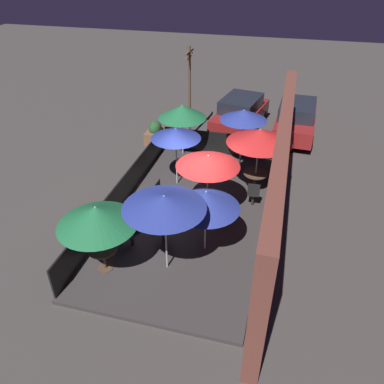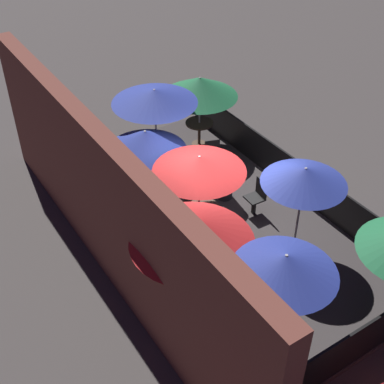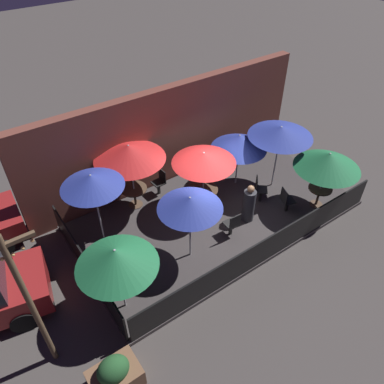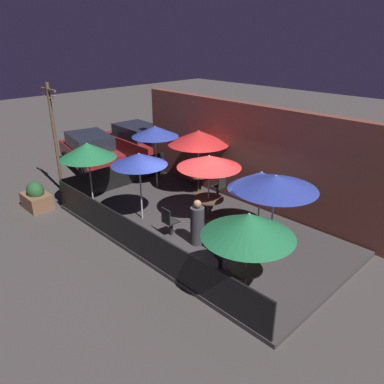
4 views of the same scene
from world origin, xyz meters
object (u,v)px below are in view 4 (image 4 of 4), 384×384
object	(u,v)px
patio_umbrella_6	(276,182)
light_post	(54,133)
parked_car_0	(91,151)
planter_box	(36,197)
patron_0	(197,224)
dining_table_0	(245,274)
parked_car_1	(138,141)
patio_umbrella_5	(261,180)
patio_umbrella_4	(139,159)
patio_umbrella_1	(199,137)
patio_umbrella_2	(209,161)
patio_chair_3	(219,250)
patio_umbrella_7	(155,131)
patio_chair_0	(232,232)
patio_chair_1	(169,221)
patio_chair_2	(219,186)
patio_umbrella_0	(249,225)
dining_table_1	(198,178)
dining_table_2	(208,202)
patio_umbrella_3	(87,150)

from	to	relation	value
patio_umbrella_6	light_post	bearing A→B (deg)	-169.14
parked_car_0	planter_box	bearing A→B (deg)	-45.77
patron_0	planter_box	size ratio (longest dim) A/B	1.24
dining_table_0	patron_0	size ratio (longest dim) A/B	0.57
dining_table_0	parked_car_1	xyz separation A→B (m)	(-10.42, 4.74, 0.16)
patio_umbrella_5	patron_0	size ratio (longest dim) A/B	1.48
patio_umbrella_4	patio_umbrella_1	bearing A→B (deg)	95.20
patio_umbrella_1	patio_umbrella_2	size ratio (longest dim) A/B	1.10
patio_umbrella_1	patio_umbrella_5	bearing A→B (deg)	-16.26
patio_chair_3	patio_umbrella_1	bearing A→B (deg)	159.99
patio_chair_3	patio_umbrella_4	bearing A→B (deg)	-165.43
patio_umbrella_5	patio_umbrella_7	distance (m)	5.09
patio_umbrella_1	patio_umbrella_5	world-z (taller)	patio_umbrella_1
patio_chair_0	patio_chair_1	size ratio (longest dim) A/B	1.05
patio_umbrella_4	dining_table_0	world-z (taller)	patio_umbrella_4
patio_chair_2	light_post	bearing A→B (deg)	32.00
patio_umbrella_0	light_post	xyz separation A→B (m)	(-9.05, -0.01, 0.36)
dining_table_1	dining_table_2	world-z (taller)	dining_table_2
patio_chair_0	patio_chair_2	size ratio (longest dim) A/B	1.02
patio_umbrella_1	dining_table_0	world-z (taller)	patio_umbrella_1
patio_umbrella_6	dining_table_1	size ratio (longest dim) A/B	2.77
light_post	patio_umbrella_0	bearing A→B (deg)	0.04
dining_table_2	light_post	bearing A→B (deg)	-159.87
patio_umbrella_4	patron_0	bearing A→B (deg)	4.12
patio_umbrella_4	patio_umbrella_0	bearing A→B (deg)	-7.84
patio_chair_0	patio_chair_3	distance (m)	0.96
patio_chair_3	patio_umbrella_7	bearing A→B (deg)	175.25
patio_umbrella_1	patio_umbrella_7	world-z (taller)	patio_umbrella_7
patio_umbrella_7	parked_car_0	bearing A→B (deg)	-171.27
patio_umbrella_2	patio_umbrella_7	world-z (taller)	patio_umbrella_7
patio_chair_1	patio_chair_2	size ratio (longest dim) A/B	0.97
dining_table_2	patio_chair_2	xyz separation A→B (m)	(-0.80, 1.42, -0.08)
dining_table_0	light_post	world-z (taller)	light_post
patio_umbrella_6	dining_table_1	bearing A→B (deg)	157.67
patio_umbrella_5	patio_chair_2	bearing A→B (deg)	156.66
patio_umbrella_2	patio_umbrella_3	xyz separation A→B (m)	(-3.91, -1.93, -0.09)
patio_umbrella_0	patio_umbrella_3	world-z (taller)	patio_umbrella_3
patio_umbrella_0	patio_chair_3	size ratio (longest dim) A/B	2.27
dining_table_2	parked_car_1	size ratio (longest dim) A/B	0.23
patio_umbrella_3	light_post	bearing A→B (deg)	-173.54
dining_table_2	parked_car_1	world-z (taller)	parked_car_1
patio_umbrella_1	planter_box	bearing A→B (deg)	-122.79
dining_table_1	patio_chair_0	xyz separation A→B (m)	(3.52, -2.22, -0.03)
patio_umbrella_6	patio_chair_3	world-z (taller)	patio_umbrella_6
patio_umbrella_0	parked_car_1	xyz separation A→B (m)	(-10.42, 4.74, -1.08)
dining_table_1	parked_car_0	bearing A→B (deg)	-165.96
dining_table_0	planter_box	size ratio (longest dim) A/B	0.71
patio_umbrella_1	dining_table_1	distance (m)	1.57
parked_car_1	light_post	bearing A→B (deg)	-71.28
dining_table_2	patio_umbrella_6	bearing A→B (deg)	-10.47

